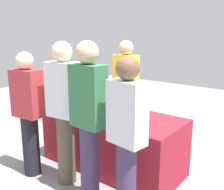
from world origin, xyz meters
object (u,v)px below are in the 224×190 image
wine_glass_3 (136,114)px  wine_glass_4 (144,119)px  server_pouring (126,89)px  wine_glass_2 (109,108)px  guest_3 (127,134)px  menu_board (118,111)px  wine_bottle_0 (103,99)px  wine_glass_1 (100,109)px  wine_bottle_1 (125,104)px  wine_bottle_3 (137,109)px  wine_glass_0 (69,102)px  guest_1 (64,109)px  guest_2 (89,117)px  wine_bottle_2 (128,106)px  ice_bucket (86,100)px  guest_0 (28,111)px

wine_glass_3 → wine_glass_4: size_ratio=0.93×
wine_glass_3 → server_pouring: bearing=132.4°
server_pouring → wine_glass_2: bearing=109.6°
guest_3 → menu_board: size_ratio=1.95×
wine_bottle_0 → wine_glass_1: (0.21, -0.31, -0.04)m
guest_3 → wine_bottle_1: bearing=133.8°
wine_glass_2 → guest_3: (0.72, -0.63, 0.03)m
wine_bottle_3 → server_pouring: size_ratio=0.18×
wine_bottle_3 → wine_bottle_1: bearing=164.1°
wine_glass_0 → menu_board: size_ratio=0.17×
wine_bottle_0 → wine_glass_4: wine_bottle_0 is taller
wine_glass_0 → guest_3: size_ratio=0.09×
wine_glass_2 → guest_1: bearing=-112.5°
guest_2 → wine_bottle_3: bearing=87.4°
wine_bottle_2 → wine_glass_2: (-0.16, -0.18, -0.01)m
wine_bottle_1 → wine_glass_2: (-0.05, -0.27, -0.01)m
wine_glass_1 → guest_2: guest_2 is taller
wine_bottle_1 → guest_2: size_ratio=0.18×
wine_glass_1 → guest_1: 0.52m
wine_glass_3 → ice_bucket: (-0.98, 0.15, -0.01)m
wine_bottle_2 → wine_bottle_3: wine_bottle_2 is taller
wine_bottle_1 → server_pouring: bearing=124.7°
wine_glass_0 → guest_3: 1.46m
server_pouring → wine_bottle_1: bearing=122.3°
wine_glass_3 → menu_board: 1.63m
wine_glass_4 → server_pouring: (-0.91, 0.93, 0.07)m
wine_glass_1 → menu_board: 1.40m
wine_glass_0 → guest_0: 0.60m
wine_glass_3 → guest_3: bearing=-63.8°
wine_glass_4 → guest_2: (-0.33, -0.54, 0.10)m
ice_bucket → guest_2: bearing=-44.8°
wine_glass_4 → server_pouring: size_ratio=0.08×
wine_glass_0 → guest_2: size_ratio=0.08×
wine_bottle_0 → wine_bottle_3: wine_bottle_0 is taller
wine_bottle_2 → wine_glass_0: wine_bottle_2 is taller
wine_bottle_3 → wine_glass_3: wine_bottle_3 is taller
wine_bottle_2 → ice_bucket: 0.75m
wine_bottle_2 → wine_bottle_1: bearing=143.5°
guest_1 → server_pouring: bearing=87.7°
wine_bottle_1 → guest_1: (-0.28, -0.82, 0.07)m
wine_glass_0 → guest_2: 1.05m
wine_glass_0 → wine_glass_4: size_ratio=0.99×
wine_glass_3 → menu_board: size_ratio=0.16×
server_pouring → guest_3: size_ratio=1.05×
wine_glass_3 → server_pouring: server_pouring is taller
wine_glass_3 → guest_3: (0.33, -0.67, 0.03)m
wine_bottle_3 → wine_glass_4: wine_bottle_3 is taller
wine_bottle_3 → wine_glass_2: wine_bottle_3 is taller
wine_bottle_1 → wine_glass_1: size_ratio=2.45×
guest_2 → guest_3: guest_2 is taller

